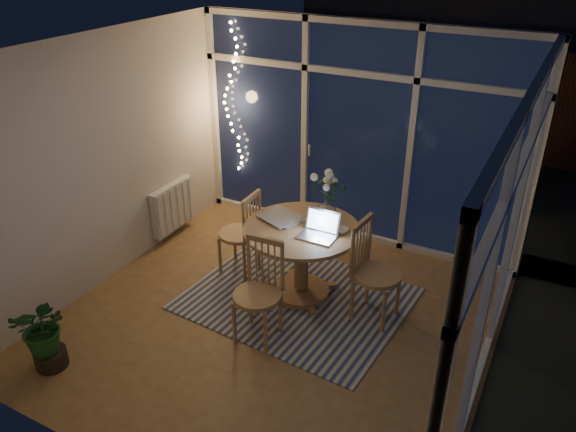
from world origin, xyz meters
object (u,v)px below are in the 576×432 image
Objects in this scene: flower_vase at (326,208)px; dining_table at (301,262)px; laptop at (317,226)px; chair_front at (257,294)px; chair_right at (377,273)px; potted_plant at (44,331)px; chair_left at (238,232)px.

dining_table is at bearing -111.48° from flower_vase.
laptop reaches higher than dining_table.
laptop is (0.26, 0.72, 0.42)m from chair_front.
dining_table is 0.83m from chair_right.
laptop is 1.69× the size of flower_vase.
chair_front reaches higher than potted_plant.
chair_right is 5.05× the size of flower_vase.
dining_table is at bearing 82.36° from chair_left.
dining_table is 1.18× the size of chair_left.
chair_left is at bearing 72.61° from potted_plant.
flower_vase is at bearing 68.52° from dining_table.
chair_right is 1.18m from chair_front.
potted_plant is (-2.29, -1.98, -0.15)m from chair_right.
potted_plant is (-0.65, -2.09, -0.12)m from chair_left.
potted_plant is (-1.59, -2.31, -0.53)m from flower_vase.
laptop is (0.22, -0.10, 0.53)m from dining_table.
dining_table is at bearing 154.70° from laptop.
chair_front is (0.77, -0.91, 0.01)m from chair_left.
flower_vase is at bearing 70.79° from chair_right.
chair_left is at bearing 169.28° from laptop.
chair_right is 1.04× the size of chair_front.
dining_table is 0.58m from laptop.
flower_vase is (-0.09, 0.41, -0.02)m from laptop.
potted_plant is at bearing -18.78° from chair_left.
chair_left is 2.81× the size of laptop.
laptop is at bearing 104.13° from chair_right.
chair_right is at bearing -24.99° from flower_vase.
laptop is (-0.60, -0.09, 0.40)m from chair_right.
laptop is at bearing 66.84° from chair_front.
chair_left is 1.19m from chair_front.
dining_table is 1.11× the size of chair_right.
potted_plant is at bearing -131.86° from laptop.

